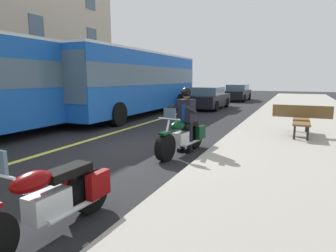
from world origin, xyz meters
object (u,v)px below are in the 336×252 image
Objects in this scene: rider_main at (186,114)px; motorcycle_parked at (51,200)px; car_silver at (237,93)px; car_dark at (209,98)px; bus_near at (136,80)px; bench_sidewalk at (302,118)px; motorcycle_main at (182,137)px; bus_far at (8,81)px.

motorcycle_parked is (4.64, -0.09, -0.58)m from rider_main.
car_silver is 1.00× the size of car_dark.
bus_near reaches higher than car_silver.
bench_sidewalk is (8.04, 5.39, 0.02)m from car_dark.
motorcycle_parked is at bearing 8.87° from car_dark.
bench_sidewalk is (-3.00, 2.85, -0.32)m from rider_main.
car_silver is at bearing -173.56° from motorcycle_main.
rider_main reaches higher than bench_sidewalk.
bus_near is 2.40× the size of car_dark.
rider_main reaches higher than car_dark.
motorcycle_main is 1.23× the size of bench_sidewalk.
car_dark is (-15.68, -2.45, 0.24)m from motorcycle_parked.
bus_far is at bearing -12.24° from car_silver.
motorcycle_main is at bearing -6.89° from rider_main.
bus_far is 6.14× the size of bench_sidewalk.
rider_main is 18.90m from car_silver.
bench_sidewalk is at bearing 137.99° from motorcycle_main.
motorcycle_parked is 12.26m from bus_near.
motorcycle_parked is 0.20× the size of bus_far.
motorcycle_main is 0.20× the size of bus_near.
car_silver is at bearing -174.94° from motorcycle_parked.
bench_sidewalk is (-3.32, 9.16, -1.16)m from bus_far.
car_silver is at bearing -173.43° from rider_main.
car_silver is (-12.37, 3.07, -1.18)m from bus_near.
rider_main is 0.38× the size of car_silver.
car_silver is (-18.77, -2.16, -0.35)m from rider_main.
motorcycle_main is 1.27× the size of rider_main.
rider_main is 0.78× the size of motorcycle_parked.
motorcycle_main is at bearing 179.14° from motorcycle_parked.
car_silver is (-19.09, 4.14, -1.18)m from bus_far.
bus_near is 6.80m from bus_far.
rider_main is 0.16× the size of bus_near.
motorcycle_main is 0.48× the size of car_silver.
bus_near is 5.50m from car_dark.
rider_main is 0.97× the size of bench_sidewalk.
rider_main is at bearing 178.90° from motorcycle_parked.
car_silver is 16.55m from bench_sidewalk.
bench_sidewalk is at bearing 158.94° from motorcycle_parked.
bus_far is at bearing -87.14° from rider_main.
car_silver is at bearing 166.06° from bus_near.
car_dark reaches higher than motorcycle_parked.
bus_near is 8.85m from bench_sidewalk.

